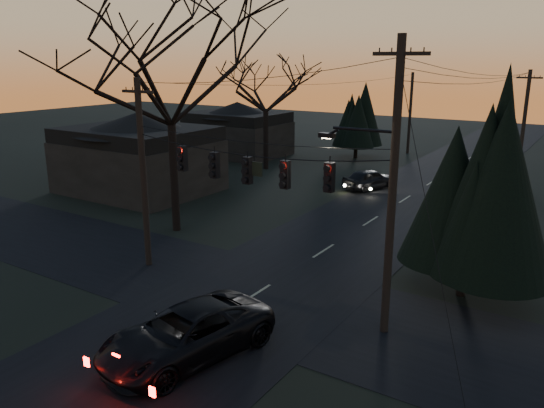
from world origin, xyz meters
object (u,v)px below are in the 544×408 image
Objects in this scene: evergreen_right at (471,186)px; sedan_oncoming_a at (370,179)px; utility_pole_far_r at (517,182)px; bare_tree_left at (169,80)px; utility_pole_right at (384,331)px; utility_pole_far_l at (407,153)px; utility_pole_left at (149,265)px; suv_near at (187,334)px.

evergreen_right reaches higher than sedan_oncoming_a.
sedan_oncoming_a is at bearing -135.51° from utility_pole_far_r.
bare_tree_left is at bearing 94.86° from sedan_oncoming_a.
sedan_oncoming_a is (-10.22, 14.95, -3.81)m from evergreen_right.
bare_tree_left is at bearing -120.86° from utility_pole_far_r.
evergreen_right is at bearing 71.36° from utility_pole_right.
utility_pole_right is 21.32m from sedan_oncoming_a.
utility_pole_right is 37.79m from utility_pole_far_l.
sedan_oncoming_a is (2.80, 19.45, 0.74)m from utility_pole_left.
utility_pole_left is 1.46× the size of suv_near.
suv_near is at bearing -123.24° from evergreen_right.
utility_pole_far_r is 1.46× the size of suv_near.
suv_near reaches higher than sedan_oncoming_a.
evergreen_right is (13.02, 4.50, 4.55)m from utility_pole_left.
suv_near is 24.77m from sedan_oncoming_a.
suv_near is (-4.70, -32.99, 0.81)m from utility_pole_far_r.
utility_pole_right is at bearing 0.00° from utility_pole_left.
utility_pole_left reaches higher than sedan_oncoming_a.
suv_near is at bearing -133.30° from utility_pole_right.
utility_pole_far_l is 41.56m from suv_near.
evergreen_right is 18.51m from sedan_oncoming_a.
utility_pole_far_l is at bearing 145.18° from utility_pole_far_r.
utility_pole_right reaches higher than suv_near.
utility_pole_far_l is at bearing 107.72° from utility_pole_right.
bare_tree_left is 15.25m from suv_near.
evergreen_right reaches higher than suv_near.
bare_tree_left is at bearing 118.52° from utility_pole_left.
bare_tree_left reaches higher than utility_pole_left.
evergreen_right is at bearing 69.62° from suv_near.
utility_pole_far_r is 1.06× the size of utility_pole_far_l.
utility_pole_left is 1.07× the size of evergreen_right.
utility_pole_right is at bearing -18.14° from bare_tree_left.
evergreen_right reaches higher than utility_pole_left.
suv_near is (6.80, -4.99, 0.81)m from utility_pole_left.
utility_pole_far_l is 0.68× the size of bare_tree_left.
utility_pole_left is at bearing 180.00° from utility_pole_right.
bare_tree_left is at bearing 161.86° from utility_pole_right.
evergreen_right is at bearing -0.32° from bare_tree_left.
sedan_oncoming_a is (-8.70, 19.45, 0.74)m from utility_pole_right.
utility_pole_far_r reaches higher than suv_near.
bare_tree_left is at bearing 179.68° from evergreen_right.
evergreen_right reaches higher than utility_pole_far_l.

